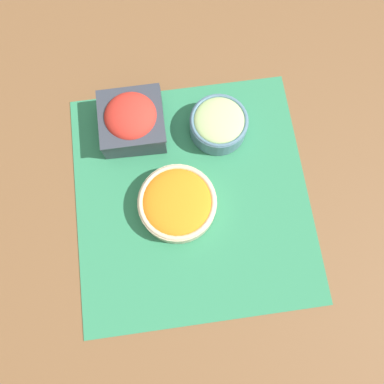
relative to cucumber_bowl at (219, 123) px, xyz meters
name	(u,v)px	position (x,y,z in m)	size (l,w,h in m)	color
ground_plane	(192,196)	(0.14, -0.07, -0.03)	(3.00, 3.00, 0.00)	brown
placemat	(192,196)	(0.14, -0.07, -0.03)	(0.49, 0.47, 0.00)	#2D7A51
cucumber_bowl	(219,123)	(0.00, 0.00, 0.00)	(0.12, 0.12, 0.06)	slate
carrot_bowl	(177,203)	(0.15, -0.11, 0.00)	(0.15, 0.15, 0.05)	beige
tomato_bowl	(132,120)	(-0.03, -0.18, 0.01)	(0.13, 0.13, 0.08)	#333842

